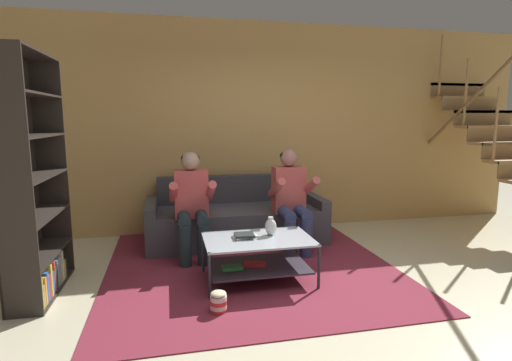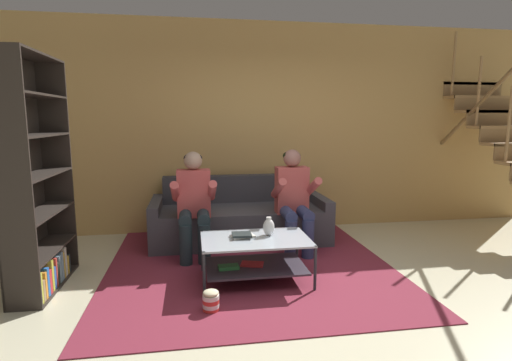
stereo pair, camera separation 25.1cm
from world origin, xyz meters
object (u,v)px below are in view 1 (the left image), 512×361
(couch, at_px, (235,219))
(bookshelf, at_px, (31,204))
(coffee_table, at_px, (257,253))
(popcorn_tub, at_px, (218,302))
(vase, at_px, (271,226))
(book_stack, at_px, (245,236))
(person_seated_right, at_px, (291,196))
(person_seated_left, at_px, (192,201))

(couch, distance_m, bookshelf, 2.43)
(coffee_table, distance_m, popcorn_tub, 0.75)
(vase, distance_m, book_stack, 0.28)
(person_seated_right, distance_m, popcorn_tub, 1.83)
(vase, xyz_separation_m, bookshelf, (-2.18, 0.09, 0.31))
(vase, bearing_deg, person_seated_left, 134.75)
(person_seated_right, bearing_deg, person_seated_left, -179.95)
(couch, bearing_deg, coffee_table, -90.61)
(person_seated_right, distance_m, vase, 0.87)
(bookshelf, bearing_deg, vase, -2.30)
(vase, height_order, popcorn_tub, vase)
(book_stack, bearing_deg, couch, 84.37)
(person_seated_left, relative_size, person_seated_right, 0.99)
(person_seated_left, height_order, vase, person_seated_left)
(couch, xyz_separation_m, popcorn_tub, (-0.47, -1.92, -0.19))
(person_seated_right, relative_size, book_stack, 4.78)
(person_seated_left, xyz_separation_m, coffee_table, (0.57, -0.81, -0.37))
(couch, height_order, vase, couch)
(person_seated_left, relative_size, bookshelf, 0.56)
(person_seated_right, bearing_deg, popcorn_tub, -127.43)
(person_seated_right, bearing_deg, book_stack, -132.96)
(couch, distance_m, person_seated_left, 0.89)
(vase, height_order, bookshelf, bookshelf)
(couch, height_order, person_seated_right, person_seated_right)
(coffee_table, bearing_deg, popcorn_tub, -128.88)
(coffee_table, bearing_deg, vase, 27.28)
(vase, bearing_deg, coffee_table, -152.72)
(couch, distance_m, popcorn_tub, 1.99)
(person_seated_left, relative_size, coffee_table, 1.16)
(couch, relative_size, coffee_table, 2.15)
(popcorn_tub, bearing_deg, vase, 46.53)
(couch, bearing_deg, person_seated_left, -136.92)
(popcorn_tub, bearing_deg, coffee_table, 51.12)
(couch, height_order, person_seated_left, person_seated_left)
(couch, distance_m, person_seated_right, 0.89)
(vase, xyz_separation_m, book_stack, (-0.27, -0.03, -0.07))
(bookshelf, bearing_deg, popcorn_tub, -24.95)
(coffee_table, xyz_separation_m, popcorn_tub, (-0.45, -0.56, -0.20))
(couch, distance_m, coffee_table, 1.36)
(coffee_table, bearing_deg, couch, 89.39)
(couch, xyz_separation_m, vase, (0.14, -1.28, 0.24))
(person_seated_right, height_order, book_stack, person_seated_right)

